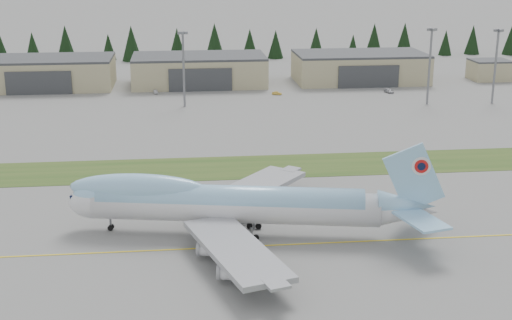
{
  "coord_description": "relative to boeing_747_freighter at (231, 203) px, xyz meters",
  "views": [
    {
      "loc": [
        -22.44,
        -109.65,
        47.82
      ],
      "look_at": [
        -7.86,
        23.72,
        8.0
      ],
      "focal_mm": 50.0,
      "sensor_mm": 36.0,
      "label": 1
    }
  ],
  "objects": [
    {
      "name": "control_shed",
      "position": [
        109.15,
        142.17,
        -1.9
      ],
      "size": [
        14.0,
        12.0,
        7.6
      ],
      "color": "tan",
      "rests_on": "ground"
    },
    {
      "name": "boeing_747_freighter",
      "position": [
        0.0,
        0.0,
        0.0
      ],
      "size": [
        65.92,
        55.62,
        17.29
      ],
      "rotation": [
        0.0,
        0.0,
        -0.19
      ],
      "color": "silver",
      "rests_on": "ground"
    },
    {
      "name": "taxiway_line_main",
      "position": [
        14.15,
        -5.83,
        -5.7
      ],
      "size": [
        400.0,
        0.4,
        0.02
      ],
      "primitive_type": "cube",
      "color": "yellow",
      "rests_on": "ground"
    },
    {
      "name": "service_vehicle_c",
      "position": [
        63.9,
        121.21,
        -5.7
      ],
      "size": [
        2.86,
        5.0,
        1.36
      ],
      "primitive_type": "imported",
      "rotation": [
        0.0,
        0.0,
        0.21
      ],
      "color": "#A4A4A8",
      "rests_on": "ground"
    },
    {
      "name": "service_vehicle_a",
      "position": [
        -16.42,
        128.57,
        -5.7
      ],
      "size": [
        1.93,
        4.04,
        1.33
      ],
      "primitive_type": "imported",
      "rotation": [
        0.0,
        0.0,
        0.09
      ],
      "color": "silver",
      "rests_on": "ground"
    },
    {
      "name": "service_vehicle_b",
      "position": [
        24.84,
        121.9,
        -5.7
      ],
      "size": [
        3.5,
        2.47,
        1.1
      ],
      "primitive_type": "imported",
      "rotation": [
        0.0,
        0.0,
        1.13
      ],
      "color": "gold",
      "rests_on": "ground"
    },
    {
      "name": "hangar_left",
      "position": [
        -55.85,
        144.06,
        -0.31
      ],
      "size": [
        48.0,
        26.6,
        10.8
      ],
      "color": "tan",
      "rests_on": "ground"
    },
    {
      "name": "conifer_belt",
      "position": [
        17.05,
        206.4,
        1.52
      ],
      "size": [
        275.35,
        14.67,
        16.43
      ],
      "color": "black",
      "rests_on": "ground"
    },
    {
      "name": "hangar_center",
      "position": [
        -0.85,
        144.06,
        -0.31
      ],
      "size": [
        48.0,
        26.6,
        10.8
      ],
      "color": "tan",
      "rests_on": "ground"
    },
    {
      "name": "floodlight_masts",
      "position": [
        -0.45,
        102.42,
        10.67
      ],
      "size": [
        180.99,
        9.3,
        24.5
      ],
      "color": "slate",
      "rests_on": "ground"
    },
    {
      "name": "ground",
      "position": [
        14.15,
        -5.83,
        -5.7
      ],
      "size": [
        7000.0,
        7000.0,
        0.0
      ],
      "primitive_type": "plane",
      "color": "slate",
      "rests_on": "ground"
    },
    {
      "name": "hangar_right",
      "position": [
        59.15,
        144.06,
        -0.31
      ],
      "size": [
        48.0,
        26.6,
        10.8
      ],
      "color": "tan",
      "rests_on": "ground"
    },
    {
      "name": "grass_strip_far",
      "position": [
        14.15,
        39.17,
        -5.7
      ],
      "size": [
        400.0,
        18.0,
        0.08
      ],
      "primitive_type": "cube",
      "color": "#2C4D1B",
      "rests_on": "ground"
    }
  ]
}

